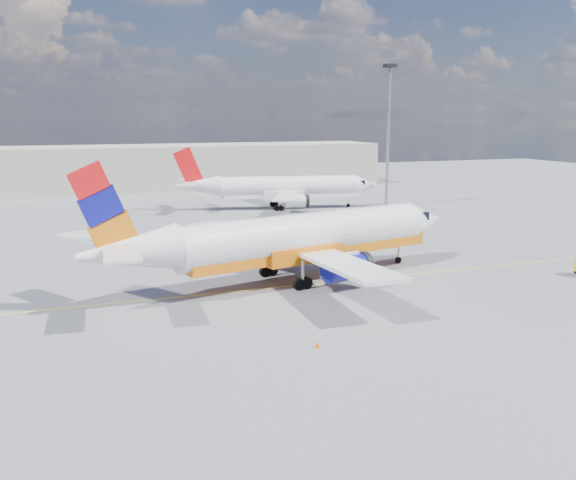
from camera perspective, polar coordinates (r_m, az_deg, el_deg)
name	(u,v)px	position (r m, az deg, el deg)	size (l,w,h in m)	color
ground	(336,293)	(49.68, 4.28, -4.68)	(240.00, 240.00, 0.00)	slate
taxi_line	(321,283)	(52.32, 2.91, -3.84)	(70.00, 0.15, 0.01)	yellow
terminal_main	(193,167)	(121.40, -8.47, 6.48)	(70.00, 14.00, 8.00)	#B5AD9B
main_jet	(295,239)	(52.17, 0.63, 0.09)	(35.06, 26.86, 10.58)	white
second_jet	(282,188)	(93.32, -0.51, 4.65)	(30.09, 23.27, 9.08)	white
traffic_cone	(318,345)	(37.97, 2.65, -9.30)	(0.37, 0.37, 0.51)	white
floodlight_mast	(388,123)	(95.06, 8.92, 10.25)	(1.50, 1.50, 20.55)	#93949B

